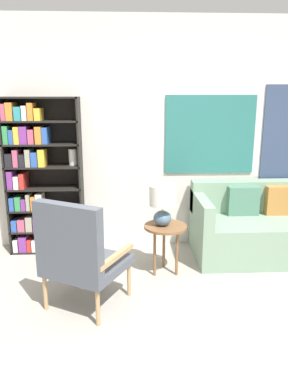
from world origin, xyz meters
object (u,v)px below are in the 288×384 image
at_px(couch, 264,228).
at_px(table_lamp, 163,201).
at_px(side_table, 165,232).
at_px(bookshelf, 36,175).
at_px(armchair, 78,252).

relative_size(couch, table_lamp, 3.82).
distance_m(couch, table_lamp, 1.36).
relative_size(side_table, table_lamp, 1.24).
relative_size(bookshelf, side_table, 3.45).
bearing_deg(side_table, armchair, -140.46).
bearing_deg(couch, side_table, -161.14).
height_order(armchair, side_table, armchair).
bearing_deg(couch, armchair, -151.73).
xyz_separation_m(bookshelf, side_table, (1.44, -0.67, -0.47)).
distance_m(couch, side_table, 1.26).
height_order(bookshelf, table_lamp, bookshelf).
bearing_deg(couch, bookshelf, 174.37).
xyz_separation_m(bookshelf, armchair, (0.63, -1.34, -0.39)).
height_order(bookshelf, side_table, bookshelf).
bearing_deg(armchair, side_table, 39.54).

